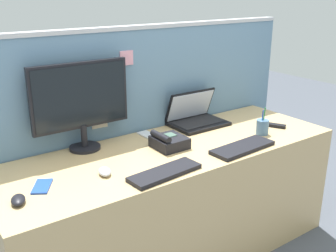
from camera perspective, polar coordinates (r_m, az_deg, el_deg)
name	(u,v)px	position (r m, az deg, el deg)	size (l,w,h in m)	color
desk	(173,203)	(2.46, 0.68, -10.96)	(2.05, 0.70, 0.72)	tan
cubicle_divider	(138,134)	(2.61, -4.28, -1.09)	(2.38, 0.08, 1.38)	#6084A3
desktop_monitor	(81,100)	(2.26, -12.31, 3.69)	(0.56, 0.18, 0.50)	black
laptop	(195,116)	(2.69, 3.88, 1.38)	(0.37, 0.27, 0.22)	black
desk_phone	(169,142)	(2.30, 0.10, -2.24)	(0.18, 0.18, 0.10)	black
keyboard_main	(243,147)	(2.32, 10.58, -3.02)	(0.40, 0.14, 0.02)	black
keyboard_spare	(165,173)	(1.98, -0.45, -6.66)	(0.39, 0.13, 0.02)	black
computer_mouse_right_hand	(18,200)	(1.85, -20.57, -9.82)	(0.06, 0.10, 0.03)	black
computer_mouse_left_hand	(105,172)	(2.01, -9.00, -6.42)	(0.06, 0.10, 0.03)	#B2B5BC
pen_cup	(262,127)	(2.57, 13.30, -0.12)	(0.08, 0.08, 0.17)	#4C7093
cell_phone_blue_case	(42,186)	(1.96, -17.50, -8.20)	(0.07, 0.14, 0.01)	blue
cell_phone_white_slab	(147,135)	(2.50, -3.02, -1.22)	(0.07, 0.13, 0.01)	silver
tv_remote	(272,125)	(2.74, 14.64, 0.13)	(0.04, 0.17, 0.02)	black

